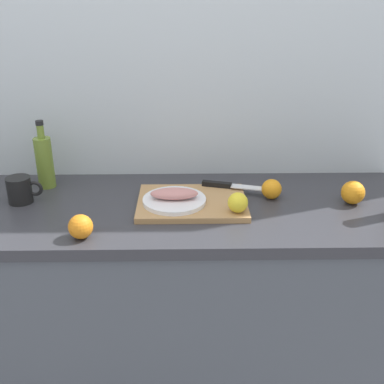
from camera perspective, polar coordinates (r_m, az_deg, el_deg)
name	(u,v)px	position (r m, az deg, el deg)	size (l,w,h in m)	color
back_wall	(138,87)	(1.85, -6.64, 12.62)	(3.20, 0.05, 2.50)	silver
kitchen_counter	(140,310)	(1.88, -6.38, -14.09)	(2.00, 0.60, 0.90)	#4C5159
cutting_board	(192,202)	(1.64, 0.00, -1.28)	(0.38, 0.28, 0.02)	tan
white_plate	(174,200)	(1.61, -2.17, -1.03)	(0.22, 0.22, 0.01)	white
fish_fillet	(174,194)	(1.60, -2.18, -0.20)	(0.16, 0.07, 0.04)	tan
chef_knife	(231,186)	(1.73, 4.77, 0.77)	(0.29, 0.10, 0.02)	silver
lemon_0	(238,203)	(1.54, 5.62, -1.29)	(0.07, 0.07, 0.07)	yellow
olive_oil_bottle	(44,161)	(1.84, -17.56, 3.63)	(0.06, 0.06, 0.26)	olive
coffee_mug_1	(20,190)	(1.75, -20.23, 0.25)	(0.13, 0.09, 0.09)	black
orange_0	(353,193)	(1.73, 19.05, -0.06)	(0.08, 0.08, 0.08)	orange
orange_1	(272,189)	(1.70, 9.69, 0.36)	(0.07, 0.07, 0.07)	orange
orange_2	(81,227)	(1.45, -13.44, -4.14)	(0.08, 0.08, 0.08)	orange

